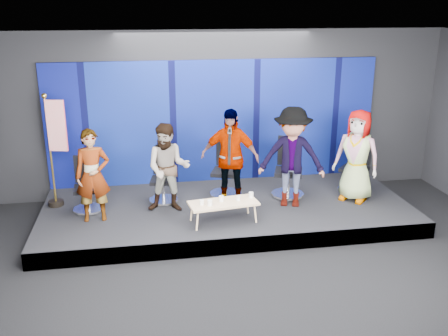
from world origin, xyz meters
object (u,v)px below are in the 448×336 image
Objects in this scene: panelist_c at (230,158)px; mug_b at (210,203)px; panelist_e at (357,156)px; mug_e at (251,195)px; chair_d at (288,177)px; chair_e at (355,174)px; chair_b at (164,184)px; panelist_d at (292,157)px; mug_a at (202,202)px; mug_c at (221,199)px; coffee_table at (223,204)px; chair_c at (226,177)px; mug_d at (238,198)px; panelist_a at (93,176)px; panelist_b at (168,168)px; flag_stand at (55,148)px; chair_a at (87,193)px.

mug_b is at bearing -99.45° from panelist_c.
panelist_e is 2.30m from mug_e.
chair_d is 1.43m from chair_e.
panelist_e is at bearing 1.12° from chair_b.
panelist_d is (-0.11, -0.50, 0.57)m from chair_d.
panelist_d is at bearing 18.93° from mug_a.
panelist_c is 0.95m from mug_c.
coffee_table is at bearing -139.28° from panelist_d.
chair_c is 11.27× the size of mug_b.
mug_d reaches higher than coffee_table.
chair_c reaches higher than mug_b.
mug_a reaches higher than coffee_table.
mug_a is at bearing -19.01° from panelist_a.
panelist_b is at bearing -71.64° from chair_b.
flag_stand is (-4.34, 0.68, 0.19)m from panelist_d.
panelist_a is at bearing -141.61° from chair_b.
chair_d is (1.23, -0.23, 0.01)m from chair_c.
chair_e is at bearing 8.23° from chair_b.
chair_b is 3.92m from chair_e.
mug_d is (1.26, -1.15, 0.08)m from chair_b.
chair_a is 0.54× the size of panelist_d.
chair_c is 1.27m from mug_d.
mug_a is 0.04× the size of flag_stand.
flag_stand reaches higher than chair_e.
panelist_d reaches higher than panelist_c.
mug_b is at bearing -144.68° from mug_c.
chair_d is at bearing -156.12° from panelist_e.
chair_d is at bearing 33.55° from mug_c.
chair_b reaches higher than mug_d.
chair_c reaches higher than coffee_table.
chair_b reaches higher than mug_a.
coffee_table is (-1.50, -1.06, -0.05)m from chair_d.
mug_b is at bearing -122.54° from panelist_e.
panelist_e is 17.98× the size of mug_e.
panelist_c is at bearing -172.42° from panelist_d.
panelist_c is (2.49, 0.30, 0.11)m from panelist_a.
chair_a is 3.92m from chair_d.
mug_a is at bearing -54.45° from chair_b.
chair_e is (1.54, 0.53, -0.59)m from panelist_d.
mug_d is (0.53, 0.14, -0.01)m from mug_b.
flag_stand is (-5.67, 0.62, 0.25)m from panelist_e.
panelist_c is 1.48× the size of coffee_table.
chair_d is 0.93× the size of coffee_table.
panelist_b is at bearing 129.41° from mug_b.
panelist_b is 1.11m from mug_b.
chair_e is at bearing 3.74° from panelist_a.
chair_b is 0.81× the size of coffee_table.
mug_e is at bearing -11.30° from panelist_b.
chair_c reaches higher than mug_c.
panelist_d is 4.40m from flag_stand.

